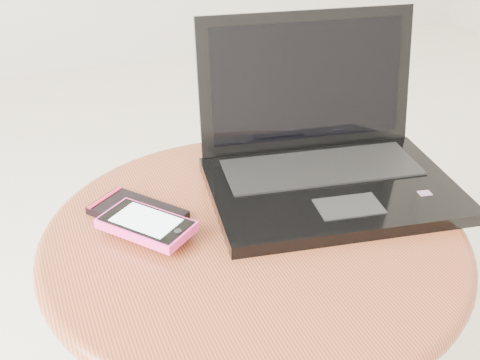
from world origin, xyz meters
name	(u,v)px	position (x,y,z in m)	size (l,w,h in m)	color
table	(253,286)	(-0.02, -0.03, 0.35)	(0.56, 0.56, 0.44)	brown
laptop	(324,156)	(0.12, 0.05, 0.49)	(0.38, 0.33, 0.23)	black
phone_black	(137,213)	(-0.16, 0.06, 0.45)	(0.13, 0.14, 0.01)	black
phone_pink	(146,224)	(-0.16, 0.00, 0.46)	(0.12, 0.13, 0.01)	#F1368F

